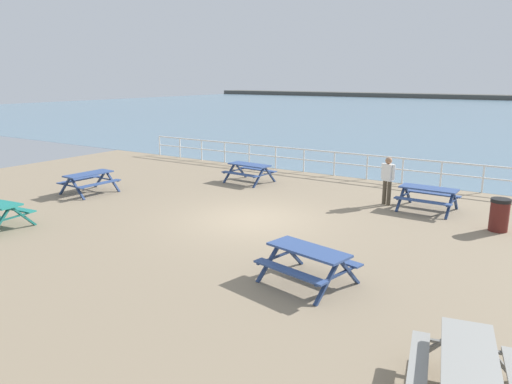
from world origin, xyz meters
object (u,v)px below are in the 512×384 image
Objects in this scene: picnic_table_seaward at (468,365)px; visitor at (388,178)px; picnic_table_mid_centre at (428,193)px; picnic_table_far_right at (89,178)px; picnic_table_near_left at (249,169)px; picnic_table_far_left at (308,257)px; litter_bin at (499,215)px.

visitor reaches higher than picnic_table_seaward.
picnic_table_mid_centre is 12.25m from picnic_table_far_right.
visitor is (-1.38, -0.01, 0.36)m from picnic_table_mid_centre.
picnic_table_near_left and picnic_table_far_right have the same top height.
picnic_table_near_left and picnic_table_mid_centre have the same top height.
picnic_table_far_right is (-11.38, -4.53, 0.00)m from picnic_table_mid_centre.
picnic_table_near_left and picnic_table_far_left have the same top height.
picnic_table_seaward is 1.25× the size of visitor.
visitor is 1.75× the size of litter_bin.
picnic_table_far_right is at bearing 57.89° from picnic_table_seaward.
picnic_table_mid_centre is at bearing 0.79° from picnic_table_near_left.
picnic_table_far_left is at bearing 20.53° from visitor.
picnic_table_near_left is 1.04× the size of picnic_table_mid_centre.
picnic_table_seaward is (2.96, -9.71, 0.00)m from picnic_table_mid_centre.
picnic_table_seaward is at bearing -107.36° from picnic_table_far_right.
litter_bin is at bearing -5.03° from picnic_table_near_left.
picnic_table_mid_centre is 2.54m from litter_bin.
visitor is at bearing 163.07° from litter_bin.
litter_bin is (13.66, 3.41, -0.10)m from picnic_table_far_right.
litter_bin is at bearing -7.69° from picnic_table_seaward.
picnic_table_seaward is at bearing -21.97° from picnic_table_far_left.
picnic_table_near_left is 7.40m from picnic_table_mid_centre.
picnic_table_seaward is 2.19× the size of litter_bin.
picnic_table_near_left is at bearing 33.35° from picnic_table_seaward.
picnic_table_mid_centre is at bearing 4.69° from picnic_table_seaward.
picnic_table_seaward is at bearing -71.78° from picnic_table_mid_centre.
picnic_table_near_left is 1.02× the size of picnic_table_far_right.
picnic_table_far_left is 2.17× the size of litter_bin.
picnic_table_far_right is at bearing -50.96° from visitor.
visitor reaches higher than litter_bin.
picnic_table_far_right is 1.96× the size of litter_bin.
litter_bin is (9.66, -1.54, -0.10)m from picnic_table_near_left.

